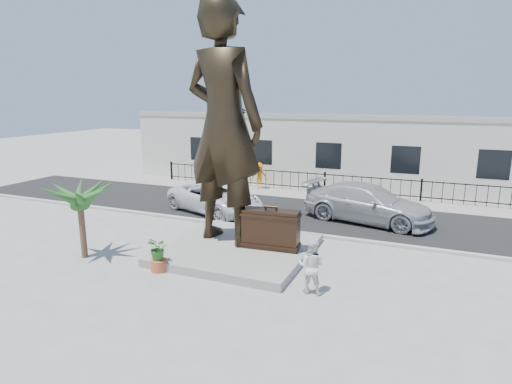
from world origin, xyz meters
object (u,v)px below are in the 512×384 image
(suitcase, at_px, (271,229))
(tourist, at_px, (311,266))
(statue, at_px, (224,124))
(car_white, at_px, (215,198))

(suitcase, xyz_separation_m, tourist, (2.18, -2.35, -0.19))
(tourist, bearing_deg, statue, -33.50)
(car_white, bearing_deg, statue, -128.07)
(statue, bearing_deg, tourist, 159.81)
(suitcase, relative_size, car_white, 0.39)
(suitcase, height_order, car_white, suitcase)
(statue, xyz_separation_m, suitcase, (1.97, -0.20, -3.74))
(suitcase, height_order, tourist, suitcase)
(statue, bearing_deg, suitcase, -174.49)
(car_white, bearing_deg, tourist, -115.57)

